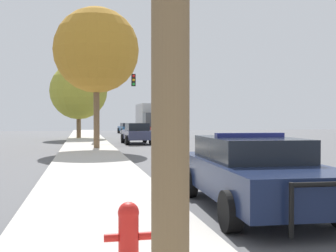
% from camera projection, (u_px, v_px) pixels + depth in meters
% --- Properties ---
extents(sidewalk_left, '(3.00, 110.00, 0.13)m').
position_uv_depth(sidewalk_left, '(103.00, 212.00, 7.69)').
color(sidewalk_left, '#BCB7AD').
rests_on(sidewalk_left, ground_plane).
extents(police_car, '(2.29, 5.04, 1.49)m').
position_uv_depth(police_car, '(253.00, 171.00, 8.20)').
color(police_car, '#141E3D').
rests_on(police_car, ground_plane).
extents(fire_hydrant, '(0.53, 0.23, 0.73)m').
position_uv_depth(fire_hydrant, '(129.00, 233.00, 4.56)').
color(fire_hydrant, red).
rests_on(fire_hydrant, sidewalk_left).
extents(traffic_light, '(3.08, 0.35, 5.10)m').
position_uv_depth(traffic_light, '(111.00, 92.00, 30.89)').
color(traffic_light, '#424247').
rests_on(traffic_light, sidewalk_left).
extents(car_background_distant, '(2.14, 4.45, 1.26)m').
position_uv_depth(car_background_distant, '(128.00, 128.00, 50.11)').
color(car_background_distant, navy).
rests_on(car_background_distant, ground_plane).
extents(car_background_oncoming, '(2.06, 4.03, 1.36)m').
position_uv_depth(car_background_oncoming, '(163.00, 130.00, 38.22)').
color(car_background_oncoming, maroon).
rests_on(car_background_oncoming, ground_plane).
extents(car_background_midblock, '(1.94, 4.24, 1.46)m').
position_uv_depth(car_background_midblock, '(137.00, 133.00, 29.70)').
color(car_background_midblock, '#333856').
rests_on(car_background_midblock, ground_plane).
extents(box_truck, '(2.69, 7.06, 3.34)m').
position_uv_depth(box_truck, '(151.00, 119.00, 44.42)').
color(box_truck, '#474C51').
rests_on(box_truck, ground_plane).
extents(tree_sidewalk_mid, '(4.77, 4.77, 7.86)m').
position_uv_depth(tree_sidewalk_mid, '(96.00, 50.00, 23.50)').
color(tree_sidewalk_mid, brown).
rests_on(tree_sidewalk_mid, sidewalk_left).
extents(tree_sidewalk_far, '(4.87, 4.87, 6.45)m').
position_uv_depth(tree_sidewalk_far, '(79.00, 91.00, 35.89)').
color(tree_sidewalk_far, brown).
rests_on(tree_sidewalk_far, sidewalk_left).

